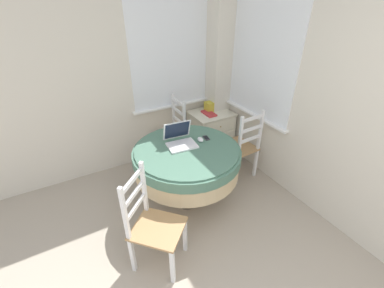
{
  "coord_description": "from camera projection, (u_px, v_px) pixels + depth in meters",
  "views": [
    {
      "loc": [
        -0.35,
        -0.13,
        2.18
      ],
      "look_at": [
        0.9,
        2.09,
        0.66
      ],
      "focal_mm": 24.0,
      "sensor_mm": 36.0,
      "label": 1
    }
  ],
  "objects": [
    {
      "name": "dining_chair_near_back_window",
      "position": [
        171.0,
        134.0,
        3.61
      ],
      "size": [
        0.43,
        0.39,
        0.97
      ],
      "color": "#A87F51",
      "rests_on": "ground_plane"
    },
    {
      "name": "storage_box",
      "position": [
        211.0,
        106.0,
        3.8
      ],
      "size": [
        0.18,
        0.13,
        0.14
      ],
      "color": "gold",
      "rests_on": "corner_cabinet"
    },
    {
      "name": "round_dining_table",
      "position": [
        187.0,
        159.0,
        2.83
      ],
      "size": [
        1.18,
        1.18,
        0.73
      ],
      "color": "#4C3D2D",
      "rests_on": "ground_plane"
    },
    {
      "name": "book_on_cabinet",
      "position": [
        209.0,
        113.0,
        3.72
      ],
      "size": [
        0.13,
        0.25,
        0.02
      ],
      "color": "#BC3338",
      "rests_on": "corner_cabinet"
    },
    {
      "name": "laptop",
      "position": [
        180.0,
        140.0,
        2.81
      ],
      "size": [
        0.34,
        0.33,
        0.24
      ],
      "color": "white",
      "rests_on": "round_dining_table"
    },
    {
      "name": "cell_phone",
      "position": [
        206.0,
        138.0,
        2.94
      ],
      "size": [
        0.07,
        0.12,
        0.01
      ],
      "color": "#2D2D33",
      "rests_on": "round_dining_table"
    },
    {
      "name": "dining_chair_near_right_window",
      "position": [
        241.0,
        147.0,
        3.32
      ],
      "size": [
        0.41,
        0.45,
        0.97
      ],
      "color": "#A87F51",
      "rests_on": "ground_plane"
    },
    {
      "name": "corner_cabinet",
      "position": [
        211.0,
        132.0,
        3.94
      ],
      "size": [
        0.59,
        0.51,
        0.64
      ],
      "color": "silver",
      "rests_on": "ground_plane"
    },
    {
      "name": "computer_mouse",
      "position": [
        200.0,
        139.0,
        2.88
      ],
      "size": [
        0.06,
        0.09,
        0.05
      ],
      "color": "white",
      "rests_on": "round_dining_table"
    },
    {
      "name": "dining_chair_camera_near",
      "position": [
        153.0,
        225.0,
        2.21
      ],
      "size": [
        0.57,
        0.57,
        0.97
      ],
      "color": "#A87F51",
      "rests_on": "ground_plane"
    },
    {
      "name": "corner_room_shell",
      "position": [
        219.0,
        94.0,
        2.6
      ],
      "size": [
        4.19,
        4.9,
        2.55
      ],
      "color": "beige",
      "rests_on": "ground_plane"
    }
  ]
}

